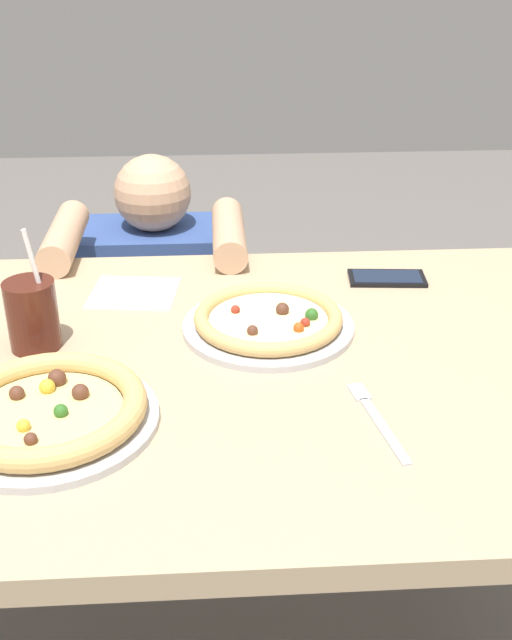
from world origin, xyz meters
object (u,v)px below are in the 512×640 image
at_px(pizza_far, 268,321).
at_px(cell_phone, 387,278).
at_px(fork, 376,417).
at_px(diner_seated, 162,342).
at_px(pizza_near, 48,411).
at_px(drink_cup_colored, 32,315).

bearing_deg(pizza_far, cell_phone, 37.91).
distance_m(fork, diner_seated, 1.01).
xyz_separation_m(pizza_far, cell_phone, (0.25, 0.19, -0.01)).
bearing_deg(pizza_near, drink_cup_colored, 105.00).
distance_m(pizza_far, fork, 0.31).
xyz_separation_m(pizza_near, cell_phone, (0.58, 0.46, -0.02)).
bearing_deg(drink_cup_colored, diner_seated, 76.05).
relative_size(fork, cell_phone, 1.30).
bearing_deg(pizza_far, fork, -64.54).
bearing_deg(drink_cup_colored, pizza_near, -75.00).
distance_m(drink_cup_colored, diner_seated, 0.77).
xyz_separation_m(pizza_far, fork, (0.13, -0.28, -0.02)).
height_order(pizza_far, fork, pizza_far).
relative_size(drink_cup_colored, diner_seated, 0.23).
bearing_deg(pizza_near, fork, -1.83).
bearing_deg(cell_phone, pizza_far, -142.09).
xyz_separation_m(fork, cell_phone, (0.12, 0.47, 0.00)).
bearing_deg(fork, diner_seated, 112.56).
bearing_deg(diner_seated, drink_cup_colored, -103.95).
bearing_deg(pizza_near, diner_seated, 83.60).
height_order(pizza_near, drink_cup_colored, drink_cup_colored).
relative_size(pizza_far, fork, 1.47).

